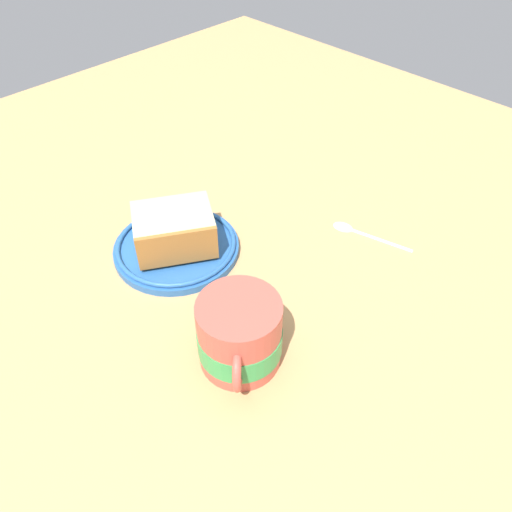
% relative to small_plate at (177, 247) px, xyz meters
% --- Properties ---
extents(ground_plane, '(1.42, 1.42, 0.04)m').
position_rel_small_plate_xyz_m(ground_plane, '(0.10, 0.02, -0.03)').
color(ground_plane, tan).
extents(small_plate, '(0.17, 0.17, 0.02)m').
position_rel_small_plate_xyz_m(small_plate, '(0.00, 0.00, 0.00)').
color(small_plate, '#26599E').
rests_on(small_plate, ground_plane).
extents(cake_slice, '(0.12, 0.13, 0.06)m').
position_rel_small_plate_xyz_m(cake_slice, '(0.00, -0.00, 0.03)').
color(cake_slice, '#9E662D').
rests_on(cake_slice, small_plate).
extents(tea_mug, '(0.10, 0.10, 0.09)m').
position_rel_small_plate_xyz_m(tea_mug, '(0.19, -0.06, 0.03)').
color(tea_mug, '#BF4C3F').
rests_on(tea_mug, ground_plane).
extents(teaspoon, '(0.12, 0.04, 0.01)m').
position_rel_small_plate_xyz_m(teaspoon, '(0.15, 0.21, -0.00)').
color(teaspoon, silver).
rests_on(teaspoon, ground_plane).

